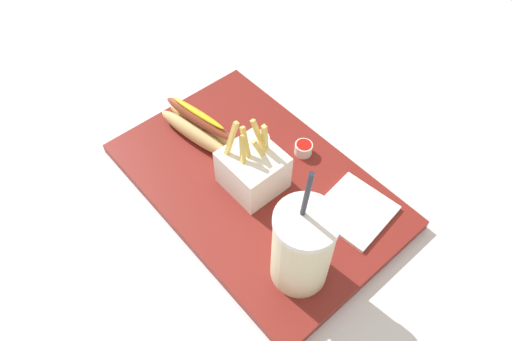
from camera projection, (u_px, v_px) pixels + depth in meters
The scene contains 8 objects.
ground_plane at pixel (256, 191), 0.83m from camera, with size 2.40×2.40×0.02m, color silver.
food_tray at pixel (256, 184), 0.82m from camera, with size 0.49×0.32×0.02m, color maroon.
soda_cup at pixel (302, 247), 0.65m from camera, with size 0.09×0.09×0.25m.
fries_basket at pixel (253, 169), 0.78m from camera, with size 0.09×0.09×0.14m.
hot_dog_1 at pixel (200, 127), 0.85m from camera, with size 0.18×0.08×0.06m.
ketchup_cup_1 at pixel (259, 141), 0.85m from camera, with size 0.04×0.04×0.02m.
ketchup_cup_2 at pixel (304, 148), 0.84m from camera, with size 0.03×0.03×0.02m.
napkin_stack at pixel (355, 210), 0.77m from camera, with size 0.11×0.11×0.01m, color white.
Camera 1 is at (-0.36, 0.31, 0.67)m, focal length 32.97 mm.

